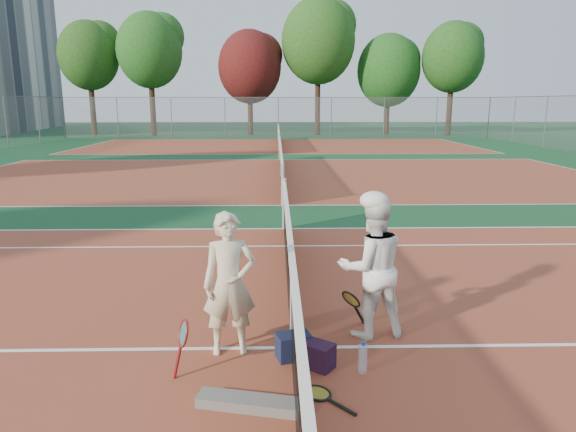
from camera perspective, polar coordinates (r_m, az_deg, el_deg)
The scene contains 23 objects.
ground at distance 5.89m, azimuth 0.48°, elevation -14.46°, with size 130.00×130.00×0.00m, color #103E20.
court_main at distance 5.89m, azimuth 0.48°, elevation -14.44°, with size 23.77×10.97×0.01m, color brown.
court_far_a at distance 18.94m, azimuth -0.80°, elevation 4.46°, with size 23.77×10.97×0.01m, color brown.
court_far_b at distance 32.36m, azimuth -1.03°, elevation 7.84°, with size 23.77×10.97×0.01m, color brown.
net_main at distance 5.68m, azimuth 0.48°, elevation -9.87°, with size 0.10×10.98×1.02m, color black, non-canonical shape.
net_far_a at distance 18.87m, azimuth -0.81°, elevation 5.98°, with size 0.10×10.98×1.02m, color black, non-canonical shape.
net_far_b at distance 32.32m, azimuth -1.03°, elevation 8.73°, with size 0.10×10.98×1.02m, color black, non-canonical shape.
fence_back at distance 39.26m, azimuth -1.09°, elevation 10.86°, with size 32.00×0.06×3.00m, color slate, non-canonical shape.
player_a at distance 5.55m, azimuth -6.52°, elevation -7.51°, with size 0.57×0.37×1.56m, color beige.
player_b at distance 5.98m, azimuth 9.28°, elevation -5.67°, with size 0.80×0.62×1.65m, color white.
racket_red at distance 5.33m, azimuth -11.48°, elevation -14.26°, with size 0.17×0.27×0.59m, color maroon, non-canonical shape.
racket_black_held at distance 6.25m, azimuth 6.98°, elevation -10.36°, with size 0.37×0.27×0.51m, color black, non-canonical shape.
racket_spare at distance 5.08m, azimuth 3.27°, elevation -19.06°, with size 0.60×0.27×0.03m, color black, non-canonical shape.
sports_bag_navy at distance 5.63m, azimuth 0.60°, elevation -14.25°, with size 0.35×0.24×0.28m, color black.
sports_bag_purple at distance 5.47m, azimuth 3.28°, elevation -15.21°, with size 0.33×0.22×0.27m, color black.
net_cover_canvas at distance 4.89m, azimuth -4.37°, elevation -20.00°, with size 0.94×0.22×0.10m, color #5E5A55.
water_bottle at distance 5.41m, azimuth 8.30°, elevation -15.45°, with size 0.09×0.09×0.30m, color #C9DEFF.
tree_back_0 at distance 45.85m, azimuth -21.29°, elevation 16.25°, with size 4.75×4.75×9.02m.
tree_back_1 at distance 43.50m, azimuth -15.14°, elevation 17.32°, with size 5.08×5.08×9.53m.
tree_back_maroon at distance 43.24m, azimuth -4.29°, elevation 16.18°, with size 5.09×5.09×8.36m.
tree_back_3 at distance 43.38m, azimuth 3.39°, elevation 18.81°, with size 5.90×5.90×10.81m.
tree_back_4 at distance 44.53m, azimuth 11.10°, elevation 15.56°, with size 5.13×5.13×8.13m.
tree_back_5 at distance 44.51m, azimuth 17.84°, elevation 16.42°, with size 4.82×4.82×8.90m.
Camera 1 is at (-0.17, -5.25, 2.68)m, focal length 32.00 mm.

